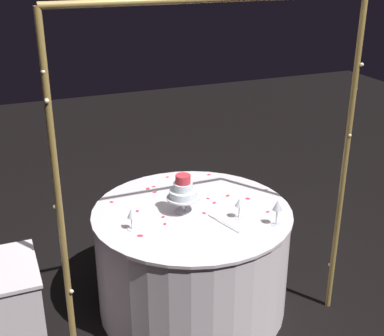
# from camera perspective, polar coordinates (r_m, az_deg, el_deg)

# --- Properties ---
(ground_plane) EXTENTS (12.00, 12.00, 0.00)m
(ground_plane) POSITION_cam_1_polar(r_m,az_deg,el_deg) (3.92, 0.00, -14.51)
(ground_plane) COLOR black
(decorative_arch) EXTENTS (1.86, 0.06, 2.16)m
(decorative_arch) POSITION_cam_1_polar(r_m,az_deg,el_deg) (2.94, 2.84, 3.13)
(decorative_arch) COLOR olive
(decorative_arch) RESTS_ON ground
(main_table) EXTENTS (1.34, 1.34, 0.76)m
(main_table) POSITION_cam_1_polar(r_m,az_deg,el_deg) (3.70, 0.00, -9.84)
(main_table) COLOR white
(main_table) RESTS_ON ground
(side_table) EXTENTS (0.49, 0.49, 0.80)m
(side_table) POSITION_cam_1_polar(r_m,az_deg,el_deg) (3.25, -20.16, -16.24)
(side_table) COLOR white
(side_table) RESTS_ON ground
(tiered_cake) EXTENTS (0.22, 0.22, 0.27)m
(tiered_cake) POSITION_cam_1_polar(r_m,az_deg,el_deg) (3.43, -0.98, -2.52)
(tiered_cake) COLOR silver
(tiered_cake) RESTS_ON main_table
(wine_glass_0) EXTENTS (0.06, 0.06, 0.14)m
(wine_glass_0) POSITION_cam_1_polar(r_m,az_deg,el_deg) (3.27, -6.60, -5.08)
(wine_glass_0) COLOR silver
(wine_glass_0) RESTS_ON main_table
(wine_glass_1) EXTENTS (0.06, 0.06, 0.14)m
(wine_glass_1) POSITION_cam_1_polar(r_m,az_deg,el_deg) (3.39, 5.18, -3.89)
(wine_glass_1) COLOR silver
(wine_glass_1) RESTS_ON main_table
(wine_glass_2) EXTENTS (0.06, 0.06, 0.17)m
(wine_glass_2) POSITION_cam_1_polar(r_m,az_deg,el_deg) (3.33, 9.26, -4.18)
(wine_glass_2) COLOR silver
(wine_glass_2) RESTS_ON main_table
(cake_knife) EXTENTS (0.11, 0.29, 0.01)m
(cake_knife) POSITION_cam_1_polar(r_m,az_deg,el_deg) (3.37, 3.30, -5.90)
(cake_knife) COLOR silver
(cake_knife) RESTS_ON main_table
(rose_petal_0) EXTENTS (0.03, 0.02, 0.00)m
(rose_petal_0) POSITION_cam_1_polar(r_m,az_deg,el_deg) (3.53, 8.23, -4.74)
(rose_petal_0) COLOR #E02D47
(rose_petal_0) RESTS_ON main_table
(rose_petal_1) EXTENTS (0.05, 0.04, 0.00)m
(rose_petal_1) POSITION_cam_1_polar(r_m,az_deg,el_deg) (3.24, -5.66, -7.33)
(rose_petal_1) COLOR #E02D47
(rose_petal_1) RESTS_ON main_table
(rose_petal_2) EXTENTS (0.03, 0.04, 0.00)m
(rose_petal_2) POSITION_cam_1_polar(r_m,az_deg,el_deg) (3.48, 1.32, -4.92)
(rose_petal_2) COLOR #E02D47
(rose_petal_2) RESTS_ON main_table
(rose_petal_3) EXTENTS (0.03, 0.03, 0.00)m
(rose_petal_3) POSITION_cam_1_polar(r_m,az_deg,el_deg) (3.86, -4.20, -2.03)
(rose_petal_3) COLOR #E02D47
(rose_petal_3) RESTS_ON main_table
(rose_petal_4) EXTENTS (0.04, 0.03, 0.00)m
(rose_petal_4) POSITION_cam_1_polar(r_m,az_deg,el_deg) (3.44, -3.16, -5.33)
(rose_petal_4) COLOR #E02D47
(rose_petal_4) RESTS_ON main_table
(rose_petal_5) EXTENTS (0.03, 0.04, 0.00)m
(rose_petal_5) POSITION_cam_1_polar(r_m,az_deg,el_deg) (3.52, -5.96, -4.68)
(rose_petal_5) COLOR #E02D47
(rose_petal_5) RESTS_ON main_table
(rose_petal_6) EXTENTS (0.04, 0.04, 0.00)m
(rose_petal_6) POSITION_cam_1_polar(r_m,az_deg,el_deg) (3.84, -4.82, -2.23)
(rose_petal_6) COLOR #E02D47
(rose_petal_6) RESTS_ON main_table
(rose_petal_7) EXTENTS (0.03, 0.04, 0.00)m
(rose_petal_7) POSITION_cam_1_polar(r_m,az_deg,el_deg) (3.67, -8.73, -3.67)
(rose_petal_7) COLOR #E02D47
(rose_petal_7) RESTS_ON main_table
(rose_petal_8) EXTENTS (0.03, 0.03, 0.00)m
(rose_petal_8) POSITION_cam_1_polar(r_m,az_deg,el_deg) (3.35, -2.97, -6.09)
(rose_petal_8) COLOR #E02D47
(rose_petal_8) RESTS_ON main_table
(rose_petal_9) EXTENTS (0.03, 0.02, 0.00)m
(rose_petal_9) POSITION_cam_1_polar(r_m,az_deg,el_deg) (4.06, 1.85, -0.73)
(rose_petal_9) COLOR #E02D47
(rose_petal_9) RESTS_ON main_table
(rose_petal_10) EXTENTS (0.04, 0.04, 0.00)m
(rose_petal_10) POSITION_cam_1_polar(r_m,az_deg,el_deg) (3.62, 2.44, -3.80)
(rose_petal_10) COLOR #E02D47
(rose_petal_10) RESTS_ON main_table
(rose_petal_11) EXTENTS (0.03, 0.02, 0.00)m
(rose_petal_11) POSITION_cam_1_polar(r_m,az_deg,el_deg) (4.02, -2.70, -0.99)
(rose_petal_11) COLOR #E02D47
(rose_petal_11) RESTS_ON main_table
(rose_petal_12) EXTENTS (0.04, 0.04, 0.00)m
(rose_petal_12) POSITION_cam_1_polar(r_m,az_deg,el_deg) (3.72, 3.91, -3.01)
(rose_petal_12) COLOR #E02D47
(rose_petal_12) RESTS_ON main_table
(rose_petal_13) EXTENTS (0.04, 0.04, 0.00)m
(rose_petal_13) POSITION_cam_1_polar(r_m,az_deg,el_deg) (3.69, 6.08, -3.32)
(rose_petal_13) COLOR #E02D47
(rose_petal_13) RESTS_ON main_table
(rose_petal_14) EXTENTS (0.04, 0.04, 0.00)m
(rose_petal_14) POSITION_cam_1_polar(r_m,az_deg,el_deg) (3.72, -1.68, -2.98)
(rose_petal_14) COLOR #E02D47
(rose_petal_14) RESTS_ON main_table
(rose_petal_15) EXTENTS (0.03, 0.03, 0.00)m
(rose_petal_15) POSITION_cam_1_polar(r_m,az_deg,el_deg) (3.68, 1.75, -3.33)
(rose_petal_15) COLOR #E02D47
(rose_petal_15) RESTS_ON main_table
(rose_petal_16) EXTENTS (0.04, 0.03, 0.00)m
(rose_petal_16) POSITION_cam_1_polar(r_m,az_deg,el_deg) (3.78, -4.07, -2.63)
(rose_petal_16) COLOR #E02D47
(rose_petal_16) RESTS_ON main_table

